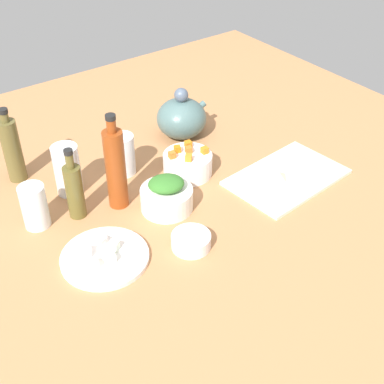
{
  "coord_description": "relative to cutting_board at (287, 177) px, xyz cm",
  "views": [
    {
      "loc": [
        -65.16,
        -88.38,
        90.08
      ],
      "look_at": [
        0.0,
        0.0,
        8.0
      ],
      "focal_mm": 49.58,
      "sensor_mm": 36.0,
      "label": 1
    }
  ],
  "objects": [
    {
      "name": "drinking_glass_1",
      "position": [
        -35.51,
        30.27,
        5.49
      ],
      "size": [
        7.02,
        7.02,
        11.99
      ],
      "primitive_type": "cylinder",
      "color": "white",
      "rests_on": "tabletop"
    },
    {
      "name": "dumpling_3",
      "position": [
        -10.14,
        2.9,
        1.77
      ],
      "size": [
        5.68,
        5.26,
        2.55
      ],
      "primitive_type": "pyramid",
      "rotation": [
        0.0,
        0.0,
        2.82
      ],
      "color": "beige",
      "rests_on": "cutting_board"
    },
    {
      "name": "bowl_small_side",
      "position": [
        -38.64,
        -6.7,
        1.25
      ],
      "size": [
        9.58,
        9.58,
        3.51
      ],
      "primitive_type": "cylinder",
      "color": "white",
      "rests_on": "tabletop"
    },
    {
      "name": "carrot_cube_3",
      "position": [
        -22.59,
        16.29,
        6.74
      ],
      "size": [
        2.55,
        2.55,
        1.8
      ],
      "primitive_type": "cube",
      "rotation": [
        0.0,
        0.0,
        0.8
      ],
      "color": "orange",
      "rests_on": "bowl_carrots"
    },
    {
      "name": "carrot_cube_2",
      "position": [
        -25.41,
        20.23,
        6.74
      ],
      "size": [
        2.02,
        2.02,
        1.8
      ],
      "primitive_type": "cube",
      "rotation": [
        0.0,
        0.0,
        1.44
      ],
      "color": "orange",
      "rests_on": "bowl_carrots"
    },
    {
      "name": "carrot_cube_4",
      "position": [
        -18.43,
        22.15,
        6.74
      ],
      "size": [
        2.06,
        2.06,
        1.8
      ],
      "primitive_type": "cube",
      "rotation": [
        0.0,
        0.0,
        1.41
      ],
      "color": "orange",
      "rests_on": "bowl_carrots"
    },
    {
      "name": "dumpling_0",
      "position": [
        10.37,
        4.82,
        2.0
      ],
      "size": [
        5.42,
        5.56,
        2.99
      ],
      "primitive_type": "pyramid",
      "rotation": [
        0.0,
        0.0,
        4.14
      ],
      "color": "beige",
      "rests_on": "cutting_board"
    },
    {
      "name": "tabletop",
      "position": [
        -29.39,
        5.47,
        -2.0
      ],
      "size": [
        190.0,
        190.0,
        3.0
      ],
      "primitive_type": "cube",
      "color": "#AE7549",
      "rests_on": "ground"
    },
    {
      "name": "drinking_glass_0",
      "position": [
        -52.08,
        30.82,
        6.66
      ],
      "size": [
        7.09,
        7.09,
        14.32
      ],
      "primitive_type": "cylinder",
      "color": "white",
      "rests_on": "tabletop"
    },
    {
      "name": "carrot_cube_5",
      "position": [
        -22.47,
        21.87,
        6.74
      ],
      "size": [
        2.35,
        2.35,
        1.8
      ],
      "primitive_type": "cube",
      "rotation": [
        0.0,
        0.0,
        1.18
      ],
      "color": "orange",
      "rests_on": "bowl_carrots"
    },
    {
      "name": "bottle_2",
      "position": [
        -55.02,
        20.45,
        7.56
      ],
      "size": [
        4.5,
        4.5,
        19.89
      ],
      "color": "brown",
      "rests_on": "tabletop"
    },
    {
      "name": "carrot_cube_1",
      "position": [
        -16.63,
        16.77,
        6.74
      ],
      "size": [
        1.91,
        1.91,
        1.8
      ],
      "primitive_type": "cube",
      "rotation": [
        0.0,
        0.0,
        1.51
      ],
      "color": "orange",
      "rests_on": "bowl_carrots"
    },
    {
      "name": "drinking_glass_2",
      "position": [
        -64.98,
        22.95,
        5.34
      ],
      "size": [
        6.52,
        6.52,
        11.68
      ],
      "primitive_type": "cylinder",
      "color": "white",
      "rests_on": "tabletop"
    },
    {
      "name": "dumpling_2",
      "position": [
        -3.11,
        0.51,
        1.75
      ],
      "size": [
        5.54,
        4.96,
        2.49
      ],
      "primitive_type": "pyramid",
      "rotation": [
        0.0,
        0.0,
        3.25
      ],
      "color": "beige",
      "rests_on": "cutting_board"
    },
    {
      "name": "tofu_cube_1",
      "position": [
        -57.35,
        -0.85,
        1.8
      ],
      "size": [
        2.48,
        2.48,
        2.2
      ],
      "primitive_type": "cube",
      "rotation": [
        0.0,
        0.0,
        1.43
      ],
      "color": "white",
      "rests_on": "plate_tofu"
    },
    {
      "name": "carrot_cube_0",
      "position": [
        -20.14,
        19.62,
        6.74
      ],
      "size": [
        2.27,
        2.27,
        1.8
      ],
      "primitive_type": "cube",
      "rotation": [
        0.0,
        0.0,
        2.83
      ],
      "color": "orange",
      "rests_on": "bowl_carrots"
    },
    {
      "name": "bowl_greens",
      "position": [
        -34.86,
        9.17,
        2.48
      ],
      "size": [
        13.77,
        13.77,
        5.97
      ],
      "primitive_type": "cylinder",
      "color": "white",
      "rests_on": "tabletop"
    },
    {
      "name": "teapot",
      "position": [
        -10.08,
        37.14,
        5.98
      ],
      "size": [
        17.24,
        15.51,
        16.47
      ],
      "color": "#496666",
      "rests_on": "tabletop"
    },
    {
      "name": "tofu_cube_4",
      "position": [
        -56.17,
        5.92,
        1.8
      ],
      "size": [
        2.85,
        2.85,
        2.2
      ],
      "primitive_type": "cube",
      "rotation": [
        0.0,
        0.0,
        1.94
      ],
      "color": "white",
      "rests_on": "plate_tofu"
    },
    {
      "name": "tofu_cube_3",
      "position": [
        -61.57,
        -0.39,
        1.8
      ],
      "size": [
        2.21,
        2.21,
        2.2
      ],
      "primitive_type": "cube",
      "rotation": [
        0.0,
        0.0,
        1.57
      ],
      "color": "white",
      "rests_on": "plate_tofu"
    },
    {
      "name": "plate_tofu",
      "position": [
        -57.53,
        1.72,
        0.1
      ],
      "size": [
        20.81,
        20.81,
        1.2
      ],
      "primitive_type": "cylinder",
      "color": "white",
      "rests_on": "tabletop"
    },
    {
      "name": "dumpling_1",
      "position": [
        4.22,
        5.43,
        1.71
      ],
      "size": [
        7.63,
        7.54,
        2.42
      ],
      "primitive_type": "pyramid",
      "rotation": [
        0.0,
        0.0,
        3.83
      ],
      "color": "beige",
      "rests_on": "cutting_board"
    },
    {
      "name": "bottle_0",
      "position": [
        -61.2,
        45.45,
        9.12
      ],
      "size": [
        5.08,
        5.08,
        22.03
      ],
      "color": "brown",
      "rests_on": "tabletop"
    },
    {
      "name": "tofu_cube_0",
      "position": [
        -54.62,
        2.25,
        1.8
      ],
      "size": [
        3.05,
        3.05,
        2.2
      ],
      "primitive_type": "cube",
      "rotation": [
        0.0,
        0.0,
        0.59
      ],
      "color": "white",
      "rests_on": "plate_tofu"
    },
    {
      "name": "cutting_board",
      "position": [
        0.0,
        0.0,
        0.0
      ],
      "size": [
        34.34,
        23.93,
        1.0
      ],
      "primitive_type": "cube",
      "rotation": [
        0.0,
        0.0,
        0.09
      ],
      "color": "silver",
      "rests_on": "tabletop"
    },
    {
      "name": "chopped_greens_mound",
      "position": [
        -34.86,
        9.17,
        7.34
      ],
      "size": [
        11.8,
        11.09,
        3.73
      ],
      "primitive_type": "ellipsoid",
      "rotation": [
        0.0,
        0.0,
        2.69
      ],
      "color": "#347129",
      "rests_on": "bowl_greens"
    },
    {
      "name": "tofu_cube_2",
      "position": [
        -60.65,
        4.32,
        1.8
      ],
      "size": [
        2.97,
        2.97,
        2.2
      ],
      "primitive_type": "cube",
      "rotation": [
        0.0,
        0.0,
        2.66
      ],
      "color": "silver",
      "rests_on": "plate_tofu"
    },
    {
      "name": "bottle_1",
      "position": [
        -44.14,
        18.15,
        11.1
      ],
      "size": [
        5.22,
        5.22,
        26.72
      ],
      "color": "#8E3B14",
      "rests_on": "tabletop"
    },
    {
      "name": "bowl_carrots",
      "position": [
        -21.08,
        18.82,
        2.67
      ],
      "size": [
        13.97,
        13.97,
        6.34
      ],
      "primitive_type": "cylinder",
      "color": "white",
      "rests_on": "tabletop"
    }
  ]
}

